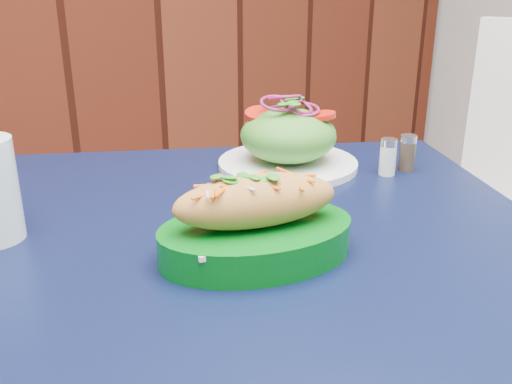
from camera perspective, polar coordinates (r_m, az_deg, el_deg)
cafe_table at (r=0.79m, az=-0.30°, el=-9.72°), size 1.05×1.05×0.75m
banh_mi_basket at (r=0.67m, az=0.03°, el=-3.16°), size 0.26×0.20×0.11m
salad_plate at (r=0.99m, az=3.24°, el=5.23°), size 0.24×0.24×0.13m
salt_shaker at (r=0.98m, az=13.05°, el=3.44°), size 0.03×0.03×0.06m
pepper_shaker at (r=1.02m, az=14.90°, el=3.81°), size 0.03×0.03×0.06m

